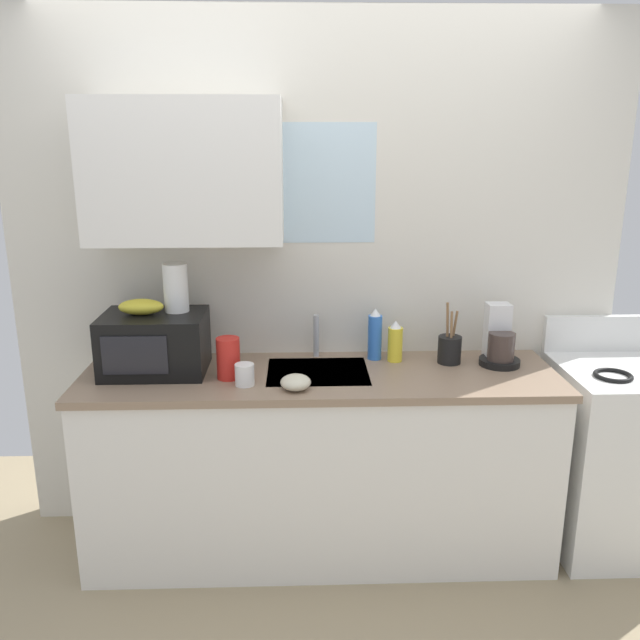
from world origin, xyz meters
name	(u,v)px	position (x,y,z in m)	size (l,w,h in m)	color
kitchen_wall_assembly	(295,262)	(-0.11, 0.31, 1.35)	(2.93, 0.42, 2.50)	silver
counter_unit	(320,461)	(0.00, 0.00, 0.46)	(2.16, 0.63, 0.90)	white
sink_faucet	(316,336)	(-0.01, 0.24, 1.00)	(0.03, 0.03, 0.21)	#B2B5BA
stove_range	(616,456)	(1.43, 0.00, 0.46)	(0.60, 0.60, 1.08)	white
microwave	(155,343)	(-0.75, 0.05, 1.04)	(0.46, 0.35, 0.27)	black
banana_bunch	(141,307)	(-0.80, 0.05, 1.20)	(0.20, 0.11, 0.07)	gold
paper_towel_roll	(176,288)	(-0.65, 0.10, 1.28)	(0.11, 0.11, 0.22)	white
coffee_maker	(499,342)	(0.85, 0.11, 1.00)	(0.19, 0.21, 0.28)	black
dish_soap_bottle_blue	(375,335)	(0.27, 0.19, 1.02)	(0.07, 0.07, 0.25)	blue
dish_soap_bottle_yellow	(395,342)	(0.36, 0.16, 0.99)	(0.07, 0.07, 0.20)	yellow
cereal_canister	(228,358)	(-0.41, -0.05, 0.99)	(0.10, 0.10, 0.19)	red
mug_white	(245,375)	(-0.33, -0.14, 0.95)	(0.08, 0.08, 0.10)	white
utensil_crock	(450,349)	(0.62, 0.12, 0.97)	(0.11, 0.11, 0.30)	black
small_bowl	(296,382)	(-0.11, -0.20, 0.93)	(0.13, 0.13, 0.07)	beige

